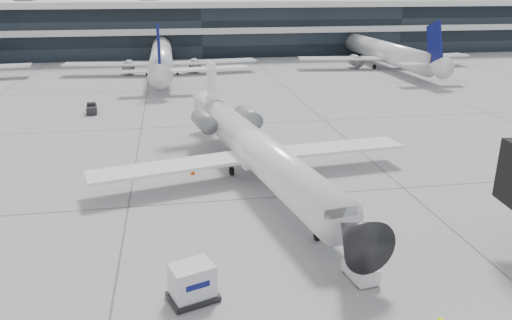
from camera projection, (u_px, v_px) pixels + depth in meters
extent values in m
plane|color=gray|center=(272.00, 197.00, 35.52)|extent=(220.00, 220.00, 0.00)
cube|color=black|center=(198.00, 29.00, 110.08)|extent=(170.00, 22.00, 10.00)
cylinder|color=white|center=(259.00, 152.00, 37.53)|extent=(7.13, 25.20, 2.82)
cone|color=black|center=(355.00, 235.00, 25.09)|extent=(3.29, 3.37, 2.82)
cone|color=white|center=(211.00, 107.00, 50.05)|extent=(3.22, 3.76, 2.68)
cube|color=white|center=(167.00, 167.00, 36.54)|extent=(11.81, 5.41, 0.23)
cube|color=white|center=(333.00, 148.00, 40.86)|extent=(11.72, 3.90, 0.23)
cylinder|color=slate|center=(204.00, 121.00, 44.34)|extent=(2.16, 3.77, 1.57)
cylinder|color=slate|center=(249.00, 117.00, 45.67)|extent=(2.16, 3.77, 1.57)
cube|color=white|center=(212.00, 86.00, 48.76)|extent=(0.76, 2.73, 4.70)
cube|color=white|center=(210.00, 69.00, 48.58)|extent=(7.70, 2.95, 0.17)
cylinder|color=black|center=(317.00, 236.00, 29.42)|extent=(0.29, 0.61, 0.59)
cylinder|color=black|center=(232.00, 171.00, 39.57)|extent=(0.36, 0.70, 0.67)
cylinder|color=black|center=(268.00, 166.00, 40.57)|extent=(0.36, 0.70, 0.67)
cube|color=silver|center=(361.00, 270.00, 25.52)|extent=(1.45, 2.11, 0.80)
cube|color=black|center=(357.00, 257.00, 25.73)|extent=(1.09, 0.94, 0.44)
cylinder|color=black|center=(345.00, 270.00, 26.09)|extent=(0.22, 0.41, 0.39)
cylinder|color=black|center=(362.00, 267.00, 26.39)|extent=(0.22, 0.41, 0.39)
cylinder|color=black|center=(359.00, 285.00, 24.83)|extent=(0.22, 0.41, 0.39)
cylinder|color=black|center=(376.00, 281.00, 25.14)|extent=(0.22, 0.41, 0.39)
cube|color=black|center=(193.00, 296.00, 23.92)|extent=(2.67, 2.31, 0.27)
cube|color=silver|center=(192.00, 280.00, 23.61)|extent=(2.33, 2.03, 1.57)
cone|color=#E44E0C|center=(193.00, 171.00, 39.77)|extent=(0.36, 0.36, 0.56)
cube|color=#E44E0C|center=(193.00, 174.00, 39.86)|extent=(0.50, 0.50, 0.03)
cube|color=black|center=(92.00, 110.00, 58.31)|extent=(1.33, 2.05, 0.80)
cube|color=black|center=(91.00, 104.00, 58.54)|extent=(1.05, 0.89, 0.44)
cylinder|color=black|center=(88.00, 111.00, 58.94)|extent=(0.20, 0.40, 0.39)
cylinder|color=black|center=(97.00, 110.00, 59.18)|extent=(0.20, 0.40, 0.39)
cylinder|color=black|center=(87.00, 114.00, 57.65)|extent=(0.20, 0.40, 0.39)
cylinder|color=black|center=(96.00, 113.00, 57.88)|extent=(0.20, 0.40, 0.39)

